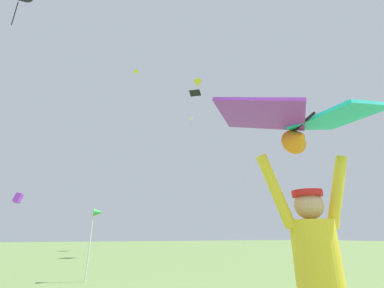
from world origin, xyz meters
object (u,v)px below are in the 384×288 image
object	(u,v)px
kite_flyer_person	(320,281)
marker_flag	(97,217)
held_stunt_kite	(300,123)
distant_kite_yellow_low_right	(198,83)
distant_kite_purple_mid_right	(18,198)
distant_kite_white_overhead_distant	(190,119)
distant_kite_black_high_left	(195,93)
distant_kite_yellow_low_left	(136,71)

from	to	relation	value
kite_flyer_person	marker_flag	size ratio (longest dim) A/B	0.93
held_stunt_kite	distant_kite_yellow_low_right	distance (m)	27.39
kite_flyer_person	distant_kite_purple_mid_right	size ratio (longest dim) A/B	1.74
held_stunt_kite	distant_kite_white_overhead_distant	size ratio (longest dim) A/B	0.84
distant_kite_black_high_left	marker_flag	bearing A→B (deg)	-130.89
kite_flyer_person	marker_flag	distance (m)	7.35
kite_flyer_person	distant_kite_yellow_low_left	world-z (taller)	distant_kite_yellow_low_left
distant_kite_yellow_low_left	distant_kite_yellow_low_right	size ratio (longest dim) A/B	0.27
kite_flyer_person	distant_kite_white_overhead_distant	world-z (taller)	distant_kite_white_overhead_distant
distant_kite_white_overhead_distant	distant_kite_yellow_low_left	distance (m)	11.77
distant_kite_white_overhead_distant	distant_kite_purple_mid_right	world-z (taller)	distant_kite_white_overhead_distant
marker_flag	distant_kite_purple_mid_right	bearing A→B (deg)	107.21
distant_kite_yellow_low_right	marker_flag	world-z (taller)	distant_kite_yellow_low_right
distant_kite_purple_mid_right	distant_kite_white_overhead_distant	bearing A→B (deg)	3.86
distant_kite_yellow_low_right	distant_kite_black_high_left	distance (m)	9.50
distant_kite_black_high_left	distant_kite_yellow_low_right	bearing A→B (deg)	65.41
kite_flyer_person	distant_kite_black_high_left	distance (m)	18.58
held_stunt_kite	distant_kite_yellow_low_left	xyz separation A→B (m)	(1.74, 25.27, 17.55)
distant_kite_purple_mid_right	distant_kite_yellow_low_right	bearing A→B (deg)	-28.81
kite_flyer_person	held_stunt_kite	xyz separation A→B (m)	(-0.02, -0.06, 1.27)
kite_flyer_person	distant_kite_yellow_low_right	world-z (taller)	distant_kite_yellow_low_right
held_stunt_kite	distant_kite_purple_mid_right	xyz separation A→B (m)	(-8.60, 30.58, 2.73)
kite_flyer_person	distant_kite_white_overhead_distant	xyz separation A→B (m)	(11.26, 31.86, 17.01)
held_stunt_kite	distant_kite_yellow_low_left	bearing A→B (deg)	86.06
held_stunt_kite	marker_flag	distance (m)	7.37
distant_kite_black_high_left	distant_kite_white_overhead_distant	bearing A→B (deg)	69.96
held_stunt_kite	distant_kite_yellow_low_right	bearing A→B (deg)	69.31
kite_flyer_person	distant_kite_white_overhead_distant	bearing A→B (deg)	70.54
distant_kite_white_overhead_distant	distant_kite_purple_mid_right	xyz separation A→B (m)	(-19.88, -1.34, -13.01)
distant_kite_yellow_low_left	marker_flag	size ratio (longest dim) A/B	0.30
distant_kite_purple_mid_right	distant_kite_black_high_left	bearing A→B (deg)	-49.99
held_stunt_kite	marker_flag	size ratio (longest dim) A/B	0.75
distant_kite_black_high_left	distant_kite_purple_mid_right	size ratio (longest dim) A/B	0.89
distant_kite_yellow_low_left	distant_kite_purple_mid_right	distance (m)	18.83
held_stunt_kite	marker_flag	bearing A→B (deg)	100.71
kite_flyer_person	distant_kite_yellow_low_right	distance (m)	28.06
marker_flag	distant_kite_yellow_low_right	bearing A→B (deg)	56.31
distant_kite_black_high_left	marker_flag	world-z (taller)	distant_kite_black_high_left
held_stunt_kite	distant_kite_yellow_low_left	distance (m)	30.82
held_stunt_kite	distant_kite_purple_mid_right	distance (m)	31.88
marker_flag	distant_kite_black_high_left	bearing A→B (deg)	49.11
held_stunt_kite	distant_kite_purple_mid_right	size ratio (longest dim) A/B	1.39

